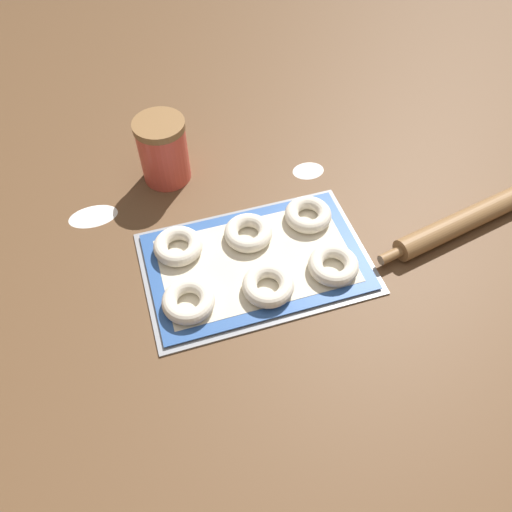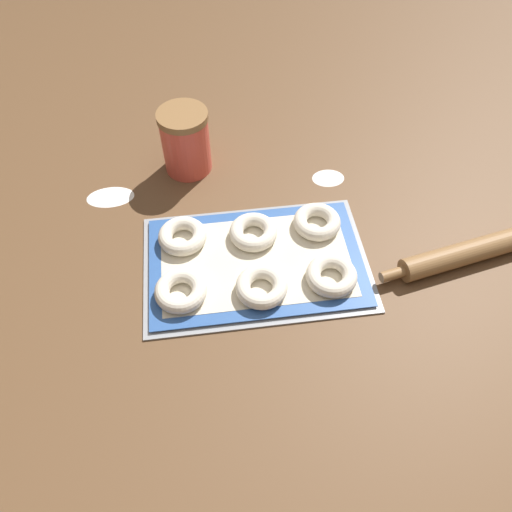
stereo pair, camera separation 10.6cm
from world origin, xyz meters
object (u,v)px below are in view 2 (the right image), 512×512
object	(u,v)px
bagel_front_right	(331,276)
bagel_back_right	(317,222)
baking_tray	(256,263)
bagel_front_center	(261,287)
rolling_pin	(477,250)
bagel_back_left	(182,236)
flour_canister	(186,141)
bagel_back_center	(253,232)
bagel_front_left	(181,291)

from	to	relation	value
bagel_front_right	bagel_back_right	bearing A→B (deg)	89.73
baking_tray	bagel_front_center	world-z (taller)	bagel_front_center
baking_tray	rolling_pin	world-z (taller)	rolling_pin
baking_tray	bagel_front_right	bearing A→B (deg)	-25.81
bagel_back_left	bagel_back_right	xyz separation A→B (m)	(0.29, 0.00, 0.00)
bagel_back_right	flour_canister	bearing A→B (deg)	137.94
bagel_front_center	bagel_back_center	bearing A→B (deg)	89.18
bagel_back_right	bagel_front_left	bearing A→B (deg)	-154.67
bagel_back_center	bagel_back_right	world-z (taller)	same
bagel_front_right	rolling_pin	xyz separation A→B (m)	(0.31, 0.03, -0.00)
baking_tray	rolling_pin	size ratio (longest dim) A/B	1.06
bagel_back_center	bagel_front_right	bearing A→B (deg)	-43.70
rolling_pin	flour_canister	bearing A→B (deg)	148.34
bagel_back_right	flour_canister	size ratio (longest dim) A/B	0.65
bagel_front_left	bagel_back_right	xyz separation A→B (m)	(0.30, 0.14, 0.00)
bagel_back_left	bagel_front_center	bearing A→B (deg)	-45.42
bagel_front_center	bagel_back_right	xyz separation A→B (m)	(0.14, 0.15, 0.00)
bagel_front_left	baking_tray	bearing A→B (deg)	22.88
bagel_front_center	bagel_back_right	bearing A→B (deg)	47.02
baking_tray	bagel_front_right	xyz separation A→B (m)	(0.14, -0.07, 0.02)
bagel_front_center	bagel_back_left	distance (m)	0.21
baking_tray	flour_canister	bearing A→B (deg)	111.38
bagel_back_right	rolling_pin	distance (m)	0.33
bagel_back_right	flour_canister	xyz separation A→B (m)	(-0.26, 0.24, 0.05)
bagel_back_left	rolling_pin	size ratio (longest dim) A/B	0.23
bagel_back_center	flour_canister	xyz separation A→B (m)	(-0.13, 0.25, 0.05)
baking_tray	bagel_front_left	bearing A→B (deg)	-157.12
baking_tray	bagel_front_center	bearing A→B (deg)	-89.48
bagel_front_right	bagel_back_left	xyz separation A→B (m)	(-0.29, 0.14, 0.00)
flour_canister	bagel_front_left	bearing A→B (deg)	-94.82
bagel_back_left	bagel_back_center	world-z (taller)	same
baking_tray	flour_canister	world-z (taller)	flour_canister
bagel_front_right	bagel_back_left	size ratio (longest dim) A/B	1.00
bagel_back_left	baking_tray	bearing A→B (deg)	-26.42
bagel_back_right	flour_canister	distance (m)	0.36
bagel_back_right	baking_tray	bearing A→B (deg)	-152.11
bagel_back_center	flour_canister	size ratio (longest dim) A/B	0.65
bagel_front_right	bagel_front_left	bearing A→B (deg)	179.44
bagel_front_center	bagel_back_right	world-z (taller)	same
bagel_back_left	bagel_back_right	distance (m)	0.29
bagel_back_center	baking_tray	bearing A→B (deg)	-92.42
bagel_front_left	bagel_front_right	size ratio (longest dim) A/B	1.00
bagel_front_center	flour_canister	distance (m)	0.41
baking_tray	rolling_pin	distance (m)	0.46
bagel_back_center	rolling_pin	distance (m)	0.46
rolling_pin	bagel_back_right	bearing A→B (deg)	159.48
bagel_front_center	rolling_pin	distance (m)	0.45
bagel_back_left	bagel_back_center	distance (m)	0.15
bagel_back_center	bagel_front_center	bearing A→B (deg)	-90.82
bagel_front_left	rolling_pin	bearing A→B (deg)	2.22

